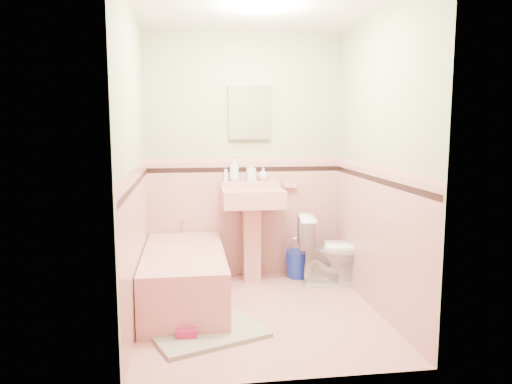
{
  "coord_description": "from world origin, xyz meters",
  "views": [
    {
      "loc": [
        -0.58,
        -3.9,
        1.58
      ],
      "look_at": [
        0.0,
        0.25,
        1.0
      ],
      "focal_mm": 34.4,
      "sensor_mm": 36.0,
      "label": 1
    }
  ],
  "objects": [
    {
      "name": "wall_back",
      "position": [
        0.0,
        1.1,
        1.25
      ],
      "size": [
        2.5,
        0.0,
        2.5
      ],
      "primitive_type": "plane",
      "rotation": [
        1.57,
        0.0,
        0.0
      ],
      "color": "beige",
      "rests_on": "ground"
    },
    {
      "name": "wainscot_back",
      "position": [
        0.0,
        1.09,
        0.6
      ],
      "size": [
        2.0,
        0.0,
        2.0
      ],
      "primitive_type": "plane",
      "rotation": [
        1.57,
        0.0,
        0.0
      ],
      "color": "#D99891",
      "rests_on": "ground"
    },
    {
      "name": "medicine_cabinet",
      "position": [
        0.05,
        1.07,
        1.7
      ],
      "size": [
        0.43,
        0.04,
        0.54
      ],
      "primitive_type": "cube",
      "color": "white",
      "rests_on": "wall_back"
    },
    {
      "name": "soap_bottle_mid",
      "position": [
        0.06,
        1.04,
        1.11
      ],
      "size": [
        0.09,
        0.09,
        0.19
      ],
      "primitive_type": "imported",
      "rotation": [
        0.0,
        0.0,
        0.08
      ],
      "color": "#B2B2B2",
      "rests_on": "sink"
    },
    {
      "name": "accent_front",
      "position": [
        0.0,
        -1.08,
        1.12
      ],
      "size": [
        2.0,
        0.0,
        2.0
      ],
      "primitive_type": "plane",
      "rotation": [
        -1.57,
        0.0,
        0.0
      ],
      "color": "black",
      "rests_on": "ground"
    },
    {
      "name": "toilet",
      "position": [
        0.83,
        0.67,
        0.35
      ],
      "size": [
        0.72,
        0.47,
        0.69
      ],
      "primitive_type": "imported",
      "rotation": [
        0.0,
        0.0,
        1.44
      ],
      "color": "white",
      "rests_on": "floor"
    },
    {
      "name": "accent_back",
      "position": [
        0.0,
        1.08,
        1.12
      ],
      "size": [
        2.0,
        0.0,
        2.0
      ],
      "primitive_type": "plane",
      "rotation": [
        1.57,
        0.0,
        0.0
      ],
      "color": "black",
      "rests_on": "ground"
    },
    {
      "name": "floor",
      "position": [
        0.0,
        0.0,
        0.0
      ],
      "size": [
        2.2,
        2.2,
        0.0
      ],
      "primitive_type": "plane",
      "color": "#D7938C",
      "rests_on": "ground"
    },
    {
      "name": "soap_dish",
      "position": [
        0.47,
        1.06,
        0.95
      ],
      "size": [
        0.12,
        0.07,
        0.04
      ],
      "primitive_type": "cube",
      "color": "tan",
      "rests_on": "wall_back"
    },
    {
      "name": "wall_left",
      "position": [
        -1.0,
        0.0,
        1.25
      ],
      "size": [
        0.0,
        2.5,
        2.5
      ],
      "primitive_type": "plane",
      "rotation": [
        1.57,
        0.0,
        1.57
      ],
      "color": "beige",
      "rests_on": "ground"
    },
    {
      "name": "wainscot_front",
      "position": [
        0.0,
        -1.09,
        0.6
      ],
      "size": [
        2.0,
        0.0,
        2.0
      ],
      "primitive_type": "plane",
      "rotation": [
        -1.57,
        0.0,
        0.0
      ],
      "color": "#D99891",
      "rests_on": "ground"
    },
    {
      "name": "bath_mat",
      "position": [
        -0.45,
        -0.37,
        0.02
      ],
      "size": [
        0.96,
        0.8,
        0.03
      ],
      "primitive_type": "cube",
      "rotation": [
        0.0,
        0.0,
        0.37
      ],
      "color": "gray",
      "rests_on": "floor"
    },
    {
      "name": "soap_bottle_right",
      "position": [
        0.19,
        1.04,
        1.08
      ],
      "size": [
        0.13,
        0.13,
        0.13
      ],
      "primitive_type": "imported",
      "rotation": [
        0.0,
        0.0,
        -0.28
      ],
      "color": "#B2B2B2",
      "rests_on": "sink"
    },
    {
      "name": "wall_front",
      "position": [
        0.0,
        -1.1,
        1.25
      ],
      "size": [
        2.5,
        0.0,
        2.5
      ],
      "primitive_type": "plane",
      "rotation": [
        -1.57,
        0.0,
        0.0
      ],
      "color": "beige",
      "rests_on": "ground"
    },
    {
      "name": "cap_left",
      "position": [
        -0.98,
        0.0,
        1.22
      ],
      "size": [
        0.0,
        2.2,
        2.2
      ],
      "primitive_type": "plane",
      "rotation": [
        1.57,
        0.0,
        1.57
      ],
      "color": "#D78C8B",
      "rests_on": "ground"
    },
    {
      "name": "sink",
      "position": [
        0.05,
        0.86,
        0.47
      ],
      "size": [
        0.6,
        0.49,
        0.95
      ],
      "primitive_type": null,
      "color": "tan",
      "rests_on": "floor"
    },
    {
      "name": "bucket",
      "position": [
        0.54,
        0.93,
        0.14
      ],
      "size": [
        0.29,
        0.29,
        0.28
      ],
      "primitive_type": null,
      "rotation": [
        0.0,
        0.0,
        0.03
      ],
      "color": "#162D9C",
      "rests_on": "floor"
    },
    {
      "name": "wall_right",
      "position": [
        1.0,
        0.0,
        1.25
      ],
      "size": [
        0.0,
        2.5,
        2.5
      ],
      "primitive_type": "plane",
      "rotation": [
        1.57,
        0.0,
        -1.57
      ],
      "color": "beige",
      "rests_on": "ground"
    },
    {
      "name": "wainscot_left",
      "position": [
        -0.99,
        0.0,
        0.6
      ],
      "size": [
        0.0,
        2.2,
        2.2
      ],
      "primitive_type": "plane",
      "rotation": [
        1.57,
        0.0,
        1.57
      ],
      "color": "#D99891",
      "rests_on": "ground"
    },
    {
      "name": "accent_right",
      "position": [
        0.98,
        0.0,
        1.12
      ],
      "size": [
        0.0,
        2.2,
        2.2
      ],
      "primitive_type": "plane",
      "rotation": [
        1.57,
        0.0,
        -1.57
      ],
      "color": "black",
      "rests_on": "ground"
    },
    {
      "name": "tub_faucet",
      "position": [
        -0.63,
        1.05,
        0.63
      ],
      "size": [
        0.04,
        0.12,
        0.04
      ],
      "primitive_type": "cylinder",
      "rotation": [
        1.57,
        0.0,
        0.0
      ],
      "color": "silver",
      "rests_on": "wall_back"
    },
    {
      "name": "sink_faucet",
      "position": [
        0.05,
        1.0,
        0.95
      ],
      "size": [
        0.02,
        0.02,
        0.1
      ],
      "primitive_type": "cylinder",
      "color": "silver",
      "rests_on": "sink"
    },
    {
      "name": "cap_back",
      "position": [
        0.0,
        1.08,
        1.22
      ],
      "size": [
        2.0,
        0.0,
        2.0
      ],
      "primitive_type": "plane",
      "rotation": [
        1.57,
        0.0,
        0.0
      ],
      "color": "#D78C8B",
      "rests_on": "ground"
    },
    {
      "name": "ceiling",
      "position": [
        0.0,
        0.0,
        2.5
      ],
      "size": [
        2.2,
        2.2,
        0.0
      ],
      "primitive_type": "plane",
      "rotation": [
        3.14,
        0.0,
        0.0
      ],
      "color": "white",
      "rests_on": "ground"
    },
    {
      "name": "wainscot_right",
      "position": [
        0.99,
        0.0,
        0.6
      ],
      "size": [
        0.0,
        2.2,
        2.2
      ],
      "primitive_type": "plane",
      "rotation": [
        1.57,
        0.0,
        -1.57
      ],
      "color": "#D99891",
      "rests_on": "ground"
    },
    {
      "name": "bathtub",
      "position": [
        -0.63,
        0.33,
        0.23
      ],
      "size": [
        0.7,
        1.5,
        0.45
      ],
      "primitive_type": "cube",
      "color": "tan",
      "rests_on": "floor"
    },
    {
      "name": "shoe",
      "position": [
        -0.61,
        -0.45,
        0.06
      ],
      "size": [
        0.15,
        0.07,
        0.06
      ],
      "primitive_type": "cube",
      "rotation": [
        0.0,
        0.0,
        -0.03
      ],
      "color": "#BF1E59",
      "rests_on": "bath_mat"
    },
    {
      "name": "cap_right",
      "position": [
        0.98,
        0.0,
        1.22
      ],
      "size": [
        0.0,
        2.2,
        2.2
      ],
      "primitive_type": "plane",
      "rotation": [
        1.57,
        0.0,
        -1.57
      ],
      "color": "#D78C8B",
      "rests_on": "ground"
    },
    {
      "name": "tube",
      "position": [
        -0.2,
        1.04,
        1.07
      ],
      "size": [
        0.04,
        0.04,
        0.12
      ],
      "primitive_type": "cylinder",
      "rotation": [
        0.0,
        0.0,
        -0.07
      ],
      "color": "white",
      "rests_on": "sink"
    },
    {
      "name": "soap_bottle_left",
      "position": [
        -0.11,
        1.04,
        1.14
      ],
      "size": [
        0.13,
        0.13,
        0.26
      ],
      "primitive_type": "imported",
      "rotation": [
        0.0,
        0.0,
        -0.31
      ],
      "color": "#B2B2B2",
      "rests_on": "sink"
    },
    {
      "name": "accent_left",
      "position": [
        -0.98,
        0.0,
        1.12
      ],
      "size": [
        0.0,
        2.2,
        2.2
      ],
      "primitive_type": "plane",
      "rotation": [
        1.57,
        0.0,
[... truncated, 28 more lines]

